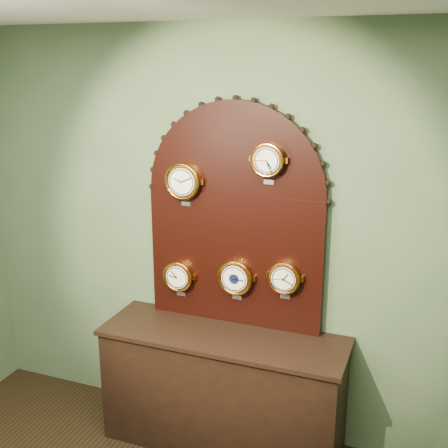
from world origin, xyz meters
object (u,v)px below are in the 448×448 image
at_px(hygrometer, 179,276).
at_px(tide_clock, 284,278).
at_px(arabic_clock, 268,160).
at_px(barometer, 236,277).
at_px(shop_counter, 223,392).
at_px(roman_clock, 183,181).
at_px(display_board, 235,209).

bearing_deg(hygrometer, tide_clock, 0.00).
relative_size(arabic_clock, barometer, 0.92).
distance_m(shop_counter, roman_clock, 1.45).
height_order(roman_clock, tide_clock, roman_clock).
relative_size(shop_counter, roman_clock, 5.40).
xyz_separation_m(hygrometer, barometer, (0.42, -0.00, 0.05)).
height_order(display_board, tide_clock, display_board).
xyz_separation_m(display_board, arabic_clock, (0.24, -0.07, 0.35)).
distance_m(roman_clock, hygrometer, 0.67).
height_order(barometer, tide_clock, tide_clock).
bearing_deg(display_board, arabic_clock, -15.72).
bearing_deg(arabic_clock, tide_clock, 0.00).
bearing_deg(roman_clock, barometer, 0.00).
bearing_deg(shop_counter, arabic_clock, 33.12).
bearing_deg(display_board, hygrometer, -170.26).
bearing_deg(barometer, tide_clock, 0.13).
bearing_deg(tide_clock, arabic_clock, -180.00).
height_order(display_board, arabic_clock, display_board).
distance_m(shop_counter, barometer, 0.79).
distance_m(shop_counter, display_board, 1.25).
relative_size(display_board, barometer, 5.26).
distance_m(barometer, tide_clock, 0.33).
height_order(roman_clock, barometer, roman_clock).
bearing_deg(hygrometer, display_board, 9.74).
relative_size(display_board, roman_clock, 5.16).
bearing_deg(hygrometer, barometer, -0.10).
bearing_deg(barometer, hygrometer, 179.90).
xyz_separation_m(barometer, tide_clock, (0.33, 0.00, 0.04)).
xyz_separation_m(display_board, tide_clock, (0.36, -0.07, -0.40)).
distance_m(display_board, roman_clock, 0.38).
relative_size(display_board, arabic_clock, 5.75).
relative_size(arabic_clock, tide_clock, 1.00).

